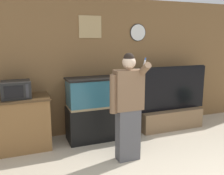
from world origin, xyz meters
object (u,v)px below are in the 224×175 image
tv_on_stand (170,111)px  person_standing (128,106)px  counter_island (11,125)px  microwave (16,89)px  aquarium_on_stand (98,108)px

tv_on_stand → person_standing: 1.74m
counter_island → microwave: size_ratio=2.81×
counter_island → microwave: microwave is taller
aquarium_on_stand → person_standing: (0.16, -0.94, 0.28)m
person_standing → aquarium_on_stand: bearing=99.6°
tv_on_stand → counter_island: bearing=178.6°
counter_island → tv_on_stand: bearing=-1.4°
microwave → counter_island: bearing=170.8°
counter_island → person_standing: size_ratio=0.77×
microwave → tv_on_stand: tv_on_stand is taller
tv_on_stand → microwave: bearing=178.9°
aquarium_on_stand → tv_on_stand: (1.56, -0.03, -0.20)m
microwave → aquarium_on_stand: size_ratio=0.39×
person_standing → tv_on_stand: bearing=33.1°
tv_on_stand → person_standing: (-1.40, -0.91, 0.48)m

